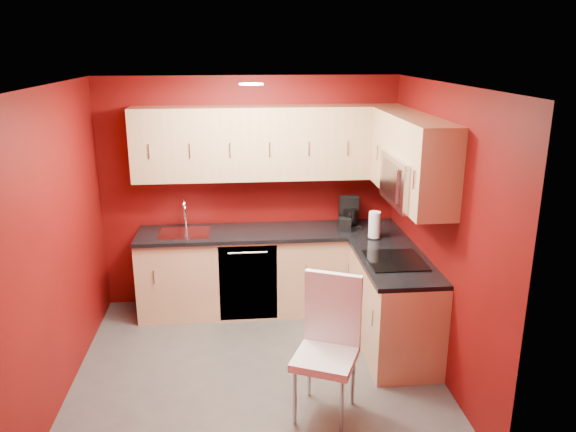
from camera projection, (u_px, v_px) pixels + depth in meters
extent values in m
plane|color=#504E4B|center=(257.00, 368.00, 5.07)|extent=(3.20, 3.20, 0.00)
plane|color=white|center=(252.00, 85.00, 4.35)|extent=(3.20, 3.20, 0.00)
plane|color=#68090A|center=(250.00, 193.00, 6.14)|extent=(3.20, 0.00, 3.20)
plane|color=#68090A|center=(265.00, 320.00, 3.28)|extent=(3.20, 0.00, 3.20)
plane|color=#68090A|center=(59.00, 243.00, 4.56)|extent=(0.00, 3.00, 3.00)
plane|color=#68090A|center=(440.00, 231.00, 4.85)|extent=(0.00, 3.00, 3.00)
cube|color=#E5B783|center=(271.00, 271.00, 6.11)|extent=(2.80, 0.60, 0.87)
cube|color=#E5B783|center=(393.00, 306.00, 5.30)|extent=(0.60, 1.30, 0.87)
cube|color=black|center=(270.00, 232.00, 5.96)|extent=(2.80, 0.63, 0.04)
cube|color=black|center=(395.00, 261.00, 5.15)|extent=(0.63, 1.27, 0.04)
cube|color=tan|center=(269.00, 143.00, 5.82)|extent=(2.80, 0.35, 0.75)
cube|color=tan|center=(396.00, 149.00, 5.49)|extent=(0.35, 0.57, 0.75)
cube|color=tan|center=(437.00, 174.00, 4.39)|extent=(0.35, 0.22, 0.75)
cube|color=tan|center=(419.00, 138.00, 4.80)|extent=(0.35, 0.76, 0.33)
cube|color=silver|center=(413.00, 180.00, 4.91)|extent=(0.40, 0.76, 0.42)
cube|color=black|center=(392.00, 181.00, 4.89)|extent=(0.02, 0.62, 0.33)
cylinder|color=silver|center=(397.00, 187.00, 4.67)|extent=(0.02, 0.02, 0.29)
cube|color=black|center=(395.00, 260.00, 5.11)|extent=(0.50, 0.55, 0.01)
cube|color=silver|center=(185.00, 234.00, 5.87)|extent=(0.52, 0.42, 0.02)
cylinder|color=silver|center=(185.00, 216.00, 6.02)|extent=(0.02, 0.02, 0.26)
torus|color=silver|center=(184.00, 206.00, 5.92)|extent=(0.02, 0.16, 0.16)
cylinder|color=silver|center=(184.00, 213.00, 5.87)|extent=(0.02, 0.02, 0.12)
cube|color=black|center=(248.00, 283.00, 5.81)|extent=(0.60, 0.02, 0.82)
cylinder|color=white|center=(251.00, 84.00, 4.64)|extent=(0.20, 0.20, 0.01)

